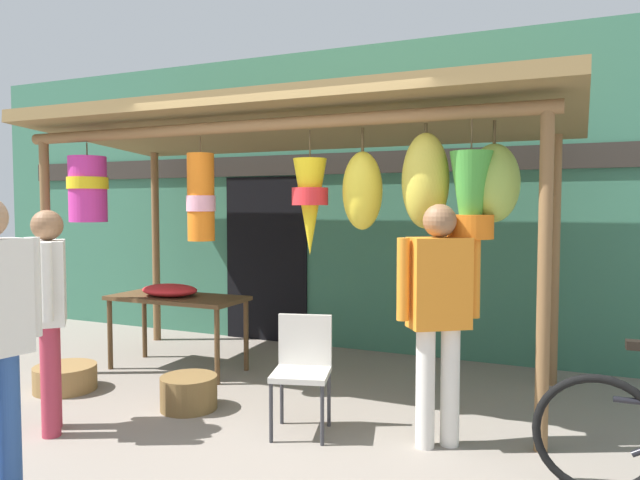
% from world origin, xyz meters
% --- Properties ---
extents(ground_plane, '(30.00, 30.00, 0.00)m').
position_xyz_m(ground_plane, '(0.00, 0.00, 0.00)').
color(ground_plane, gray).
extents(shop_facade, '(11.38, 0.29, 3.44)m').
position_xyz_m(shop_facade, '(-0.01, 2.29, 1.72)').
color(shop_facade, '#387056').
rests_on(shop_facade, ground_plane).
extents(market_stall_canopy, '(5.04, 2.12, 2.55)m').
position_xyz_m(market_stall_canopy, '(-0.16, 0.63, 2.19)').
color(market_stall_canopy, brown).
rests_on(market_stall_canopy, ground_plane).
extents(display_table, '(1.38, 0.62, 0.75)m').
position_xyz_m(display_table, '(-1.51, 0.64, 0.66)').
color(display_table, brown).
rests_on(display_table, ground_plane).
extents(flower_heap_on_table, '(0.60, 0.42, 0.12)m').
position_xyz_m(flower_heap_on_table, '(-1.57, 0.61, 0.81)').
color(flower_heap_on_table, red).
rests_on(flower_heap_on_table, display_table).
extents(folding_chair, '(0.49, 0.49, 0.84)m').
position_xyz_m(folding_chair, '(0.33, -0.30, 0.50)').
color(folding_chair, beige).
rests_on(folding_chair, ground_plane).
extents(wicker_basket_by_table, '(0.46, 0.46, 0.27)m').
position_xyz_m(wicker_basket_by_table, '(-0.71, -0.27, 0.13)').
color(wicker_basket_by_table, brown).
rests_on(wicker_basket_by_table, ground_plane).
extents(wicker_basket_spare, '(0.54, 0.54, 0.22)m').
position_xyz_m(wicker_basket_spare, '(-2.03, -0.31, 0.11)').
color(wicker_basket_spare, olive).
rests_on(wicker_basket_spare, ground_plane).
extents(customer_foreground, '(0.44, 0.44, 1.62)m').
position_xyz_m(customer_foreground, '(-1.33, -1.07, 0.95)').
color(customer_foreground, '#B23347').
rests_on(customer_foreground, ground_plane).
extents(shopper_by_bananas, '(0.50, 0.41, 1.66)m').
position_xyz_m(shopper_by_bananas, '(1.30, -0.19, 0.98)').
color(shopper_by_bananas, silver).
rests_on(shopper_by_bananas, ground_plane).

